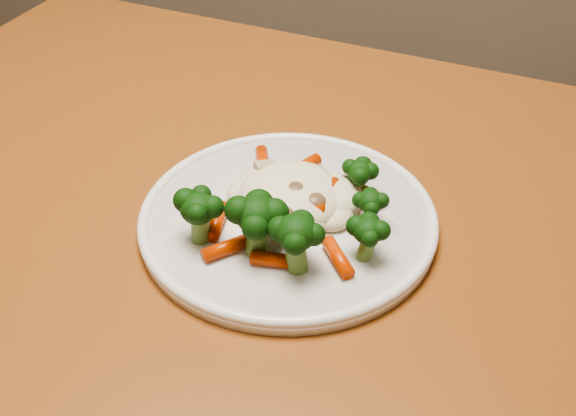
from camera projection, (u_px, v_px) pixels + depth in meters
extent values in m
cube|color=#955222|center=(335.00, 269.00, 0.63)|extent=(1.27, 0.96, 0.04)
cube|color=#955222|center=(115.00, 228.00, 1.25)|extent=(0.07, 0.07, 0.71)
cylinder|color=white|center=(288.00, 221.00, 0.64)|extent=(0.26, 0.26, 0.01)
ellipsoid|color=#F3E8C2|center=(292.00, 186.00, 0.63)|extent=(0.11, 0.10, 0.04)
ellipsoid|color=black|center=(199.00, 220.00, 0.60)|extent=(0.05, 0.05, 0.04)
ellipsoid|color=black|center=(257.00, 228.00, 0.58)|extent=(0.06, 0.06, 0.05)
ellipsoid|color=black|center=(296.00, 246.00, 0.57)|extent=(0.05, 0.05, 0.05)
ellipsoid|color=black|center=(367.00, 240.00, 0.58)|extent=(0.04, 0.04, 0.04)
ellipsoid|color=black|center=(370.00, 210.00, 0.61)|extent=(0.04, 0.04, 0.03)
ellipsoid|color=black|center=(359.00, 181.00, 0.65)|extent=(0.04, 0.04, 0.03)
cylinder|color=#DE3D05|center=(263.00, 164.00, 0.69)|extent=(0.03, 0.05, 0.01)
cylinder|color=#DE3D05|center=(302.00, 167.00, 0.68)|extent=(0.03, 0.04, 0.01)
cylinder|color=#DE3D05|center=(363.00, 191.00, 0.65)|extent=(0.05, 0.04, 0.01)
cylinder|color=#DE3D05|center=(217.00, 221.00, 0.62)|extent=(0.01, 0.04, 0.01)
cylinder|color=#DE3D05|center=(227.00, 248.00, 0.59)|extent=(0.04, 0.04, 0.01)
cylinder|color=#DE3D05|center=(275.00, 260.00, 0.58)|extent=(0.04, 0.01, 0.01)
cylinder|color=#DE3D05|center=(338.00, 257.00, 0.58)|extent=(0.03, 0.04, 0.01)
cylinder|color=#DE3D05|center=(327.00, 197.00, 0.63)|extent=(0.02, 0.05, 0.01)
ellipsoid|color=brown|center=(295.00, 194.00, 0.63)|extent=(0.03, 0.03, 0.02)
ellipsoid|color=brown|center=(314.00, 202.00, 0.62)|extent=(0.02, 0.02, 0.02)
ellipsoid|color=brown|center=(276.00, 196.00, 0.62)|extent=(0.02, 0.02, 0.01)
ellipsoid|color=brown|center=(280.00, 218.00, 0.60)|extent=(0.03, 0.03, 0.02)
cube|color=tan|center=(290.00, 171.00, 0.66)|extent=(0.02, 0.02, 0.01)
cube|color=tan|center=(318.00, 177.00, 0.65)|extent=(0.03, 0.03, 0.01)
cube|color=tan|center=(265.00, 168.00, 0.66)|extent=(0.02, 0.02, 0.01)
cube|color=tan|center=(290.00, 174.00, 0.65)|extent=(0.03, 0.02, 0.01)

